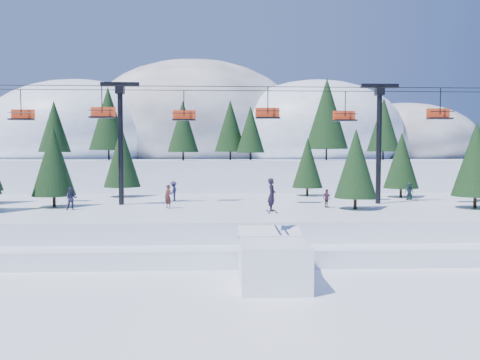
{
  "coord_description": "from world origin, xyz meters",
  "views": [
    {
      "loc": [
        -0.62,
        -21.74,
        6.66
      ],
      "look_at": [
        0.54,
        6.0,
        5.2
      ],
      "focal_mm": 35.0,
      "sensor_mm": 36.0,
      "label": 1
    }
  ],
  "objects_px": {
    "jump_kicker": "(273,261)",
    "banner_far": "(426,256)",
    "banner_near": "(308,259)",
    "chairlift": "(244,124)"
  },
  "relations": [
    {
      "from": "jump_kicker",
      "to": "banner_near",
      "type": "xyz_separation_m",
      "value": [
        2.46,
        3.38,
        -0.73
      ]
    },
    {
      "from": "banner_far",
      "to": "chairlift",
      "type": "bearing_deg",
      "value": 130.48
    },
    {
      "from": "banner_near",
      "to": "chairlift",
      "type": "bearing_deg",
      "value": 103.58
    },
    {
      "from": "jump_kicker",
      "to": "banner_far",
      "type": "xyz_separation_m",
      "value": [
        9.79,
        3.94,
        -0.73
      ]
    },
    {
      "from": "jump_kicker",
      "to": "banner_near",
      "type": "bearing_deg",
      "value": 53.99
    },
    {
      "from": "chairlift",
      "to": "jump_kicker",
      "type": "bearing_deg",
      "value": -87.77
    },
    {
      "from": "jump_kicker",
      "to": "banner_far",
      "type": "distance_m",
      "value": 10.58
    },
    {
      "from": "banner_far",
      "to": "jump_kicker",
      "type": "bearing_deg",
      "value": -158.07
    },
    {
      "from": "banner_near",
      "to": "jump_kicker",
      "type": "bearing_deg",
      "value": -126.01
    },
    {
      "from": "banner_near",
      "to": "banner_far",
      "type": "relative_size",
      "value": 1.03
    }
  ]
}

